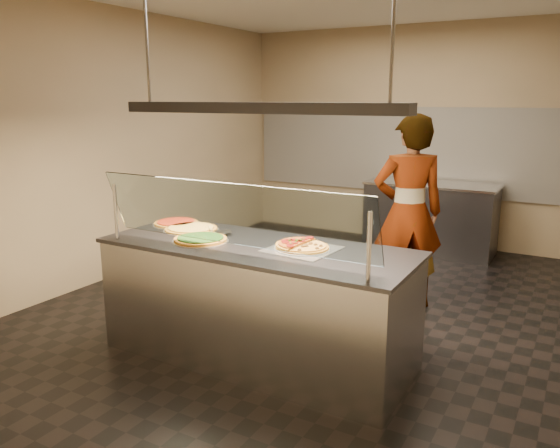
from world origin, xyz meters
The scene contains 19 objects.
ground centered at (0.00, 0.00, -0.01)m, with size 5.00×6.00×0.02m, color black.
wall_back centered at (0.00, 3.01, 1.50)m, with size 5.00×0.02×3.00m, color tan.
wall_front centered at (0.00, -3.01, 1.50)m, with size 5.00×0.02×3.00m, color tan.
wall_left centered at (-2.51, 0.00, 1.50)m, with size 0.02×6.00×3.00m, color tan.
tile_band centered at (0.00, 2.98, 1.30)m, with size 4.90×0.02×1.20m, color silver.
serving_counter centered at (0.04, -1.24, 0.47)m, with size 2.43×0.94×0.93m.
sneeze_guard centered at (0.04, -1.58, 1.23)m, with size 2.19×0.18×0.54m.
perforated_tray centered at (0.40, -1.18, 0.94)m, with size 0.51×0.51×0.01m.
half_pizza_pepperoni centered at (0.31, -1.18, 0.96)m, with size 0.23×0.40×0.05m.
half_pizza_sausage centered at (0.49, -1.18, 0.96)m, with size 0.23×0.40×0.04m.
pizza_spinach centered at (-0.40, -1.36, 0.95)m, with size 0.44×0.44×0.03m.
pizza_cheese centered at (-0.69, -1.11, 0.94)m, with size 0.47×0.47×0.03m.
pizza_tomato centered at (-0.95, -1.00, 0.94)m, with size 0.41×0.41×0.03m.
pizza_spatula centered at (-0.45, -1.09, 0.96)m, with size 0.28×0.17×0.02m.
prep_table centered at (0.40, 2.55, 0.47)m, with size 1.69×0.74×0.93m.
worker centered at (0.70, 0.47, 0.94)m, with size 0.69×0.45×1.88m, color #44414C.
heat_lamp_housing centered at (0.04, -1.24, 1.95)m, with size 2.30×0.18×0.08m, color #3C3C41.
lamp_rod_left centered at (-0.96, -1.24, 2.50)m, with size 0.02×0.02×1.01m, color #B7B7BC.
lamp_rod_right centered at (1.04, -1.24, 2.50)m, with size 0.02×0.02×1.01m, color #B7B7BC.
Camera 1 is at (2.17, -4.63, 2.02)m, focal length 35.00 mm.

